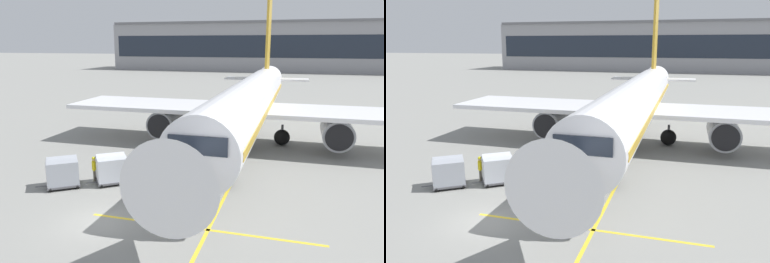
{
  "view_description": "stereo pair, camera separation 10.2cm",
  "coord_description": "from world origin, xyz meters",
  "views": [
    {
      "loc": [
        9.44,
        -15.91,
        8.98
      ],
      "look_at": [
        2.54,
        8.25,
        3.09
      ],
      "focal_mm": 35.12,
      "sensor_mm": 36.0,
      "label": 1
    },
    {
      "loc": [
        9.54,
        -15.89,
        8.98
      ],
      "look_at": [
        2.54,
        8.25,
        3.09
      ],
      "focal_mm": 35.12,
      "sensor_mm": 36.0,
      "label": 2
    }
  ],
  "objects": [
    {
      "name": "ground_crew_by_loader",
      "position": [
        0.05,
        7.39,
        1.0
      ],
      "size": [
        0.57,
        0.27,
        1.74
      ],
      "color": "#333847",
      "rests_on": "ground"
    },
    {
      "name": "safety_cone_nose_mark",
      "position": [
        -1.04,
        14.31,
        0.3
      ],
      "size": [
        0.53,
        0.53,
        0.61
      ],
      "color": "black",
      "rests_on": "ground"
    },
    {
      "name": "baggage_cart_lead",
      "position": [
        -2.06,
        5.16,
        1.0
      ],
      "size": [
        2.68,
        2.47,
        1.91
      ],
      "color": "#515156",
      "rests_on": "ground"
    },
    {
      "name": "ground_crew_marshaller",
      "position": [
        -0.52,
        8.24,
        1.0
      ],
      "size": [
        0.35,
        0.55,
        1.74
      ],
      "color": "#333847",
      "rests_on": "ground"
    },
    {
      "name": "baggage_cart_second",
      "position": [
        -4.77,
        3.68,
        1.0
      ],
      "size": [
        2.68,
        2.47,
        1.91
      ],
      "color": "#515156",
      "rests_on": "ground"
    },
    {
      "name": "ground_plane",
      "position": [
        0.0,
        0.0,
        0.0
      ],
      "size": [
        600.0,
        600.0,
        0.0
      ],
      "primitive_type": "plane",
      "color": "gray"
    },
    {
      "name": "apron_guidance_line_lead_in",
      "position": [
        5.55,
        16.36,
        0.0
      ],
      "size": [
        0.2,
        110.0,
        0.01
      ],
      "color": "yellow",
      "rests_on": "ground"
    },
    {
      "name": "terminal_building",
      "position": [
        3.42,
        115.99,
        7.99
      ],
      "size": [
        114.73,
        19.35,
        16.09
      ],
      "color": "#939399",
      "rests_on": "ground"
    },
    {
      "name": "safety_cone_wingtip",
      "position": [
        -2.93,
        13.97,
        0.32
      ],
      "size": [
        0.58,
        0.58,
        0.66
      ],
      "color": "black",
      "rests_on": "ground"
    },
    {
      "name": "ground_crew_by_carts",
      "position": [
        -3.28,
        5.01,
        1.0
      ],
      "size": [
        0.39,
        0.52,
        1.74
      ],
      "color": "#514C42",
      "rests_on": "ground"
    },
    {
      "name": "belt_loader",
      "position": [
        0.34,
        8.04,
        0.85
      ],
      "size": [
        4.82,
        4.52,
        2.87
      ],
      "color": "gold",
      "rests_on": "ground"
    },
    {
      "name": "apron_guidance_line_stop_bar",
      "position": [
        5.22,
        0.59,
        0.0
      ],
      "size": [
        12.0,
        0.2,
        0.01
      ],
      "color": "yellow",
      "rests_on": "ground"
    },
    {
      "name": "safety_cone_engine_keepout",
      "position": [
        -3.04,
        16.48,
        0.31
      ],
      "size": [
        0.57,
        0.57,
        0.65
      ],
      "color": "black",
      "rests_on": "ground"
    },
    {
      "name": "parked_airplane",
      "position": [
        5.22,
        17.12,
        3.78
      ],
      "size": [
        32.86,
        43.33,
        14.56
      ],
      "color": "white",
      "rests_on": "ground"
    }
  ]
}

